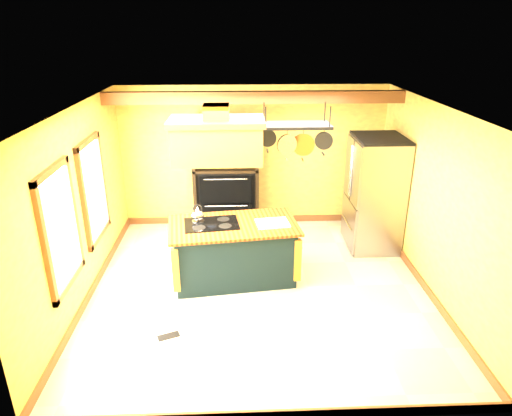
{
  "coord_description": "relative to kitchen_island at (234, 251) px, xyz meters",
  "views": [
    {
      "loc": [
        -0.3,
        -5.95,
        3.72
      ],
      "look_at": [
        -0.04,
        0.3,
        1.19
      ],
      "focal_mm": 32.0,
      "sensor_mm": 36.0,
      "label": 1
    }
  ],
  "objects": [
    {
      "name": "refrigerator",
      "position": [
        2.44,
        1.05,
        0.48
      ],
      "size": [
        0.84,
        0.99,
        1.95
      ],
      "color": "gray",
      "rests_on": "floor"
    },
    {
      "name": "wall_right",
      "position": [
        2.88,
        -0.33,
        0.88
      ],
      "size": [
        0.02,
        5.0,
        2.7
      ],
      "primitive_type": "cube",
      "color": "#E5C754",
      "rests_on": "floor"
    },
    {
      "name": "hutch",
      "position": [
        -0.14,
        1.94,
        0.37
      ],
      "size": [
        1.21,
        0.55,
        2.15
      ],
      "color": "black",
      "rests_on": "floor"
    },
    {
      "name": "wall_left",
      "position": [
        -2.12,
        -0.33,
        0.88
      ],
      "size": [
        0.02,
        5.0,
        2.7
      ],
      "primitive_type": "cube",
      "color": "#E5C754",
      "rests_on": "floor"
    },
    {
      "name": "floor_register",
      "position": [
        -0.84,
        -1.44,
        -0.46
      ],
      "size": [
        0.3,
        0.22,
        0.01
      ],
      "primitive_type": "cube",
      "rotation": [
        0.0,
        0.0,
        0.39
      ],
      "color": "black",
      "rests_on": "floor"
    },
    {
      "name": "range_hood",
      "position": [
        -0.2,
        -0.0,
        1.76
      ],
      "size": [
        1.33,
        0.75,
        0.8
      ],
      "color": "#AC792B",
      "rests_on": "ceiling"
    },
    {
      "name": "pot_rack",
      "position": [
        0.91,
        0.0,
        1.85
      ],
      "size": [
        1.02,
        0.48,
        0.76
      ],
      "color": "black",
      "rests_on": "ceiling"
    },
    {
      "name": "window_far",
      "position": [
        -2.08,
        0.27,
        0.93
      ],
      "size": [
        0.06,
        1.06,
        1.56
      ],
      "color": "brown",
      "rests_on": "wall_left"
    },
    {
      "name": "ceiling_beam",
      "position": [
        0.38,
        1.37,
        2.12
      ],
      "size": [
        5.0,
        0.15,
        0.2
      ],
      "primitive_type": "cube",
      "color": "brown",
      "rests_on": "ceiling"
    },
    {
      "name": "window_near",
      "position": [
        -2.08,
        -1.13,
        0.93
      ],
      "size": [
        0.06,
        1.06,
        1.56
      ],
      "color": "brown",
      "rests_on": "wall_left"
    },
    {
      "name": "floor",
      "position": [
        0.38,
        -0.33,
        -0.47
      ],
      "size": [
        5.0,
        5.0,
        0.0
      ],
      "primitive_type": "plane",
      "color": "beige",
      "rests_on": "ground"
    },
    {
      "name": "wall_back",
      "position": [
        0.38,
        2.17,
        0.88
      ],
      "size": [
        5.0,
        0.02,
        2.7
      ],
      "primitive_type": "cube",
      "color": "#E5C754",
      "rests_on": "floor"
    },
    {
      "name": "ceiling",
      "position": [
        0.38,
        -0.33,
        2.23
      ],
      "size": [
        5.0,
        5.0,
        0.0
      ],
      "primitive_type": "plane",
      "rotation": [
        3.14,
        0.0,
        0.0
      ],
      "color": "white",
      "rests_on": "wall_back"
    },
    {
      "name": "kitchen_island",
      "position": [
        0.0,
        0.0,
        0.0
      ],
      "size": [
        2.05,
        1.31,
        1.11
      ],
      "rotation": [
        0.0,
        0.0,
        0.13
      ],
      "color": "black",
      "rests_on": "floor"
    },
    {
      "name": "wall_front",
      "position": [
        0.38,
        -2.83,
        0.88
      ],
      "size": [
        5.0,
        0.02,
        2.7
      ],
      "primitive_type": "cube",
      "color": "#E5C754",
      "rests_on": "floor"
    }
  ]
}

